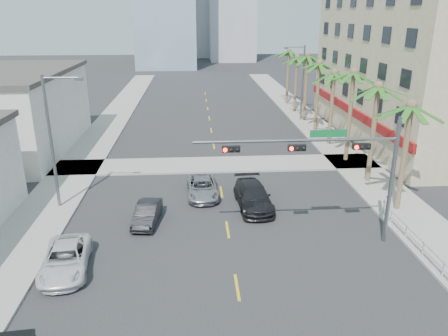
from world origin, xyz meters
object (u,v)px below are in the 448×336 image
Objects in this scene: car_lane_right at (253,196)px; pedestrian at (386,205)px; traffic_signal_mast at (337,160)px; car_lane_center at (202,188)px; car_parked_far at (66,259)px; car_lane_left at (147,213)px.

car_lane_right is 8.62m from pedestrian.
pedestrian reaches higher than car_lane_right.
traffic_signal_mast is 2.38× the size of car_lane_center.
car_parked_far is 11.77m from car_lane_center.
car_lane_right reaches higher than car_lane_left.
car_lane_right is (10.64, 7.16, 0.10)m from car_parked_far.
traffic_signal_mast is 12.14m from car_lane_left.
traffic_signal_mast is at bearing -11.04° from car_lane_left.
car_lane_center is at bearing 144.71° from car_lane_right.
pedestrian is at bearing -18.97° from car_lane_right.
car_parked_far is at bearing -7.50° from pedestrian.
car_lane_left is 2.48× the size of pedestrian.
car_lane_right reaches higher than car_parked_far.
car_lane_left is 0.82× the size of car_lane_center.
car_lane_center is 3.02× the size of pedestrian.
car_lane_left is (3.64, 5.26, -0.04)m from car_parked_far.
pedestrian is at bearing -23.00° from car_lane_center.
car_lane_right is at bearing 21.55° from car_lane_left.
car_lane_right is 3.46× the size of pedestrian.
traffic_signal_mast is 7.17× the size of pedestrian.
traffic_signal_mast reaches higher than car_parked_far.
car_parked_far is at bearing -172.56° from traffic_signal_mast.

